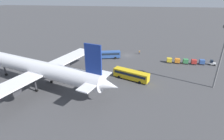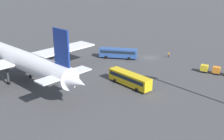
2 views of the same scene
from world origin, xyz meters
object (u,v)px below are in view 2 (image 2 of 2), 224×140
object	(u,v)px
shuttle_bus_near	(118,52)
cargo_cart_orange	(216,70)
airplane	(14,57)
shuttle_bus_far	(130,78)
worker_person	(169,55)
cargo_cart_yellow	(204,68)

from	to	relation	value
shuttle_bus_near	cargo_cart_orange	bearing A→B (deg)	162.59
airplane	shuttle_bus_far	distance (m)	29.24
airplane	shuttle_bus_near	xyz separation A→B (m)	(-15.73, -27.89, -4.10)
shuttle_bus_far	worker_person	bearing A→B (deg)	-72.38
shuttle_bus_far	shuttle_bus_near	bearing A→B (deg)	-35.70
cargo_cart_orange	cargo_cart_yellow	size ratio (longest dim) A/B	1.00
shuttle_bus_far	cargo_cart_orange	world-z (taller)	shuttle_bus_far
worker_person	cargo_cart_yellow	bearing A→B (deg)	143.51
shuttle_bus_far	cargo_cart_orange	bearing A→B (deg)	-113.00
airplane	shuttle_bus_far	size ratio (longest dim) A/B	4.29
cargo_cart_yellow	shuttle_bus_far	bearing A→B (deg)	50.48
worker_person	cargo_cart_yellow	distance (m)	15.48
worker_person	cargo_cart_yellow	size ratio (longest dim) A/B	0.84
worker_person	shuttle_bus_near	bearing A→B (deg)	29.65
cargo_cart_yellow	cargo_cart_orange	bearing A→B (deg)	176.63
worker_person	airplane	bearing A→B (deg)	50.29
shuttle_bus_near	cargo_cart_yellow	world-z (taller)	shuttle_bus_near
worker_person	cargo_cart_yellow	xyz separation A→B (m)	(-12.44, 9.21, 0.32)
shuttle_bus_near	airplane	bearing A→B (deg)	45.81
shuttle_bus_near	worker_person	distance (m)	16.25
airplane	cargo_cart_orange	world-z (taller)	airplane
shuttle_bus_near	cargo_cart_orange	distance (m)	29.77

